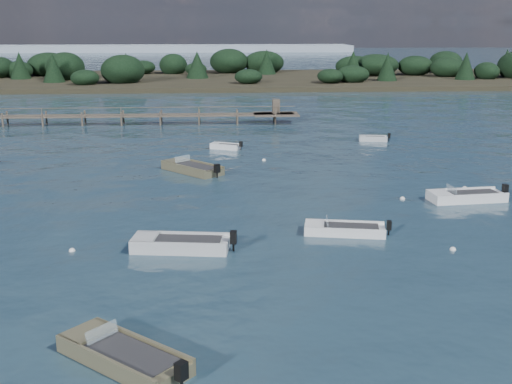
{
  "coord_description": "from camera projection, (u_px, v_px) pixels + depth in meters",
  "views": [
    {
      "loc": [
        -3.02,
        -23.9,
        11.1
      ],
      "look_at": [
        -0.51,
        14.0,
        1.0
      ],
      "focal_mm": 45.0,
      "sensor_mm": 36.0,
      "label": 1
    }
  ],
  "objects": [
    {
      "name": "buoy_extra_a",
      "position": [
        402.0,
        199.0,
        41.49
      ],
      "size": [
        0.32,
        0.32,
        0.32
      ],
      "primitive_type": "sphere",
      "color": "silver",
      "rests_on": "ground"
    },
    {
      "name": "dinghy_mid_white_a",
      "position": [
        344.0,
        231.0,
        34.71
      ],
      "size": [
        4.72,
        2.4,
        1.08
      ],
      "color": "silver",
      "rests_on": "ground"
    },
    {
      "name": "tender_far_grey_b",
      "position": [
        373.0,
        139.0,
        61.67
      ],
      "size": [
        3.01,
        1.46,
        1.01
      ],
      "color": "#ACB1B4",
      "rests_on": "ground"
    },
    {
      "name": "buoy_c",
      "position": [
        72.0,
        251.0,
        32.07
      ],
      "size": [
        0.32,
        0.32,
        0.32
      ],
      "primitive_type": "sphere",
      "color": "silver",
      "rests_on": "ground"
    },
    {
      "name": "jetty",
      "position": [
        44.0,
        117.0,
        70.74
      ],
      "size": [
        64.5,
        3.2,
        3.4
      ],
      "color": "brown",
      "rests_on": "ground"
    },
    {
      "name": "buoy_e",
      "position": [
        264.0,
        161.0,
        53.0
      ],
      "size": [
        0.32,
        0.32,
        0.32
      ],
      "primitive_type": "sphere",
      "color": "silver",
      "rests_on": "ground"
    },
    {
      "name": "dinghy_mid_grey",
      "position": [
        181.0,
        246.0,
        32.23
      ],
      "size": [
        5.34,
        2.47,
        1.33
      ],
      "color": "#ACB1B4",
      "rests_on": "ground"
    },
    {
      "name": "far_headland",
      "position": [
        358.0,
        71.0,
        123.61
      ],
      "size": [
        190.0,
        40.0,
        5.8
      ],
      "color": "black",
      "rests_on": "ground"
    },
    {
      "name": "dinghy_extra_a",
      "position": [
        192.0,
        169.0,
        48.98
      ],
      "size": [
        4.93,
        5.16,
        1.38
      ],
      "color": "#6A6447",
      "rests_on": "ground"
    },
    {
      "name": "ground",
      "position": [
        237.0,
        109.0,
        83.96
      ],
      "size": [
        400.0,
        400.0,
        0.0
      ],
      "primitive_type": "plane",
      "color": "#192D3A",
      "rests_on": "ground"
    },
    {
      "name": "dinghy_mid_white_b",
      "position": [
        466.0,
        198.0,
        41.11
      ],
      "size": [
        5.28,
        2.29,
        1.29
      ],
      "color": "silver",
      "rests_on": "ground"
    },
    {
      "name": "tender_far_white",
      "position": [
        225.0,
        147.0,
        57.78
      ],
      "size": [
        2.96,
        2.06,
        1.01
      ],
      "color": "silver",
      "rests_on": "ground"
    },
    {
      "name": "buoy_extra_b",
      "position": [
        465.0,
        188.0,
        44.14
      ],
      "size": [
        0.32,
        0.32,
        0.32
      ],
      "primitive_type": "sphere",
      "color": "silver",
      "rests_on": "ground"
    },
    {
      "name": "dinghy_near_olive",
      "position": [
        124.0,
        358.0,
        21.52
      ],
      "size": [
        4.88,
        4.61,
        1.29
      ],
      "color": "#6A6447",
      "rests_on": "ground"
    },
    {
      "name": "buoy_b",
      "position": [
        453.0,
        250.0,
        32.23
      ],
      "size": [
        0.32,
        0.32,
        0.32
      ],
      "primitive_type": "sphere",
      "color": "silver",
      "rests_on": "ground"
    }
  ]
}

